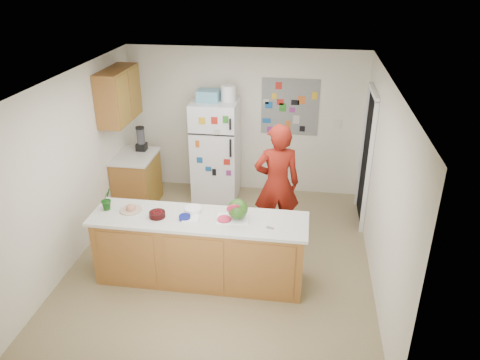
# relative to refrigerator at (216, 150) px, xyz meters

# --- Properties ---
(floor) EXTENTS (4.00, 4.50, 0.02)m
(floor) POSITION_rel_refrigerator_xyz_m (0.45, -1.88, -0.86)
(floor) COLOR brown
(floor) RESTS_ON ground
(wall_back) EXTENTS (4.00, 0.02, 2.50)m
(wall_back) POSITION_rel_refrigerator_xyz_m (0.45, 0.38, 0.40)
(wall_back) COLOR beige
(wall_back) RESTS_ON ground
(wall_left) EXTENTS (0.02, 4.50, 2.50)m
(wall_left) POSITION_rel_refrigerator_xyz_m (-1.56, -1.88, 0.40)
(wall_left) COLOR beige
(wall_left) RESTS_ON ground
(wall_right) EXTENTS (0.02, 4.50, 2.50)m
(wall_right) POSITION_rel_refrigerator_xyz_m (2.46, -1.88, 0.40)
(wall_right) COLOR beige
(wall_right) RESTS_ON ground
(ceiling) EXTENTS (4.00, 4.50, 0.02)m
(ceiling) POSITION_rel_refrigerator_xyz_m (0.45, -1.88, 1.66)
(ceiling) COLOR white
(ceiling) RESTS_ON wall_back
(doorway) EXTENTS (0.03, 0.85, 2.04)m
(doorway) POSITION_rel_refrigerator_xyz_m (2.44, -0.43, 0.17)
(doorway) COLOR black
(doorway) RESTS_ON ground
(peninsula_base) EXTENTS (2.60, 0.62, 0.88)m
(peninsula_base) POSITION_rel_refrigerator_xyz_m (0.25, -2.38, -0.41)
(peninsula_base) COLOR brown
(peninsula_base) RESTS_ON floor
(peninsula_top) EXTENTS (2.68, 0.70, 0.04)m
(peninsula_top) POSITION_rel_refrigerator_xyz_m (0.25, -2.38, 0.05)
(peninsula_top) COLOR silver
(peninsula_top) RESTS_ON peninsula_base
(side_counter_base) EXTENTS (0.60, 0.80, 0.86)m
(side_counter_base) POSITION_rel_refrigerator_xyz_m (-1.24, -0.53, -0.42)
(side_counter_base) COLOR brown
(side_counter_base) RESTS_ON floor
(side_counter_top) EXTENTS (0.64, 0.84, 0.04)m
(side_counter_top) POSITION_rel_refrigerator_xyz_m (-1.24, -0.53, 0.03)
(side_counter_top) COLOR silver
(side_counter_top) RESTS_ON side_counter_base
(upper_cabinets) EXTENTS (0.35, 1.00, 0.80)m
(upper_cabinets) POSITION_rel_refrigerator_xyz_m (-1.37, -0.58, 1.05)
(upper_cabinets) COLOR brown
(upper_cabinets) RESTS_ON wall_left
(refrigerator) EXTENTS (0.75, 0.70, 1.70)m
(refrigerator) POSITION_rel_refrigerator_xyz_m (0.00, 0.00, 0.00)
(refrigerator) COLOR silver
(refrigerator) RESTS_ON floor
(fridge_top_bin) EXTENTS (0.35, 0.28, 0.18)m
(fridge_top_bin) POSITION_rel_refrigerator_xyz_m (-0.10, 0.00, 0.94)
(fridge_top_bin) COLOR #5999B2
(fridge_top_bin) RESTS_ON refrigerator
(photo_collage) EXTENTS (0.95, 0.01, 0.95)m
(photo_collage) POSITION_rel_refrigerator_xyz_m (1.20, 0.36, 0.70)
(photo_collage) COLOR slate
(photo_collage) RESTS_ON wall_back
(person) EXTENTS (0.73, 0.56, 1.80)m
(person) POSITION_rel_refrigerator_xyz_m (1.13, -1.27, 0.05)
(person) COLOR maroon
(person) RESTS_ON floor
(blender_appliance) EXTENTS (0.13, 0.13, 0.38)m
(blender_appliance) POSITION_rel_refrigerator_xyz_m (-1.19, -0.30, 0.24)
(blender_appliance) COLOR black
(blender_appliance) RESTS_ON side_counter_top
(cutting_board) EXTENTS (0.41, 0.32, 0.01)m
(cutting_board) POSITION_rel_refrigerator_xyz_m (0.67, -2.35, 0.08)
(cutting_board) COLOR silver
(cutting_board) RESTS_ON peninsula_top
(watermelon) EXTENTS (0.25, 0.25, 0.25)m
(watermelon) POSITION_rel_refrigerator_xyz_m (0.73, -2.33, 0.21)
(watermelon) COLOR #2F5415
(watermelon) RESTS_ON cutting_board
(watermelon_slice) EXTENTS (0.16, 0.16, 0.02)m
(watermelon_slice) POSITION_rel_refrigerator_xyz_m (0.58, -2.40, 0.09)
(watermelon_slice) COLOR #B81941
(watermelon_slice) RESTS_ON cutting_board
(cherry_bowl) EXTENTS (0.21, 0.21, 0.07)m
(cherry_bowl) POSITION_rel_refrigerator_xyz_m (-0.25, -2.44, 0.11)
(cherry_bowl) COLOR black
(cherry_bowl) RESTS_ON peninsula_top
(white_bowl) EXTENTS (0.23, 0.23, 0.06)m
(white_bowl) POSITION_rel_refrigerator_xyz_m (0.15, -2.25, 0.10)
(white_bowl) COLOR white
(white_bowl) RESTS_ON peninsula_top
(cobalt_bowl) EXTENTS (0.17, 0.17, 0.05)m
(cobalt_bowl) POSITION_rel_refrigerator_xyz_m (0.10, -2.44, 0.10)
(cobalt_bowl) COLOR navy
(cobalt_bowl) RESTS_ON peninsula_top
(plate) EXTENTS (0.29, 0.29, 0.02)m
(plate) POSITION_rel_refrigerator_xyz_m (-0.63, -2.33, 0.08)
(plate) COLOR #BBB18F
(plate) RESTS_ON peninsula_top
(paper_towel) EXTENTS (0.22, 0.20, 0.02)m
(paper_towel) POSITION_rel_refrigerator_xyz_m (0.16, -2.43, 0.08)
(paper_towel) COLOR silver
(paper_towel) RESTS_ON peninsula_top
(keys) EXTENTS (0.09, 0.06, 0.01)m
(keys) POSITION_rel_refrigerator_xyz_m (1.14, -2.50, 0.08)
(keys) COLOR gray
(keys) RESTS_ON peninsula_top
(potted_plant) EXTENTS (0.16, 0.18, 0.28)m
(potted_plant) POSITION_rel_refrigerator_xyz_m (-0.93, -2.33, 0.21)
(potted_plant) COLOR #143F13
(potted_plant) RESTS_ON peninsula_top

